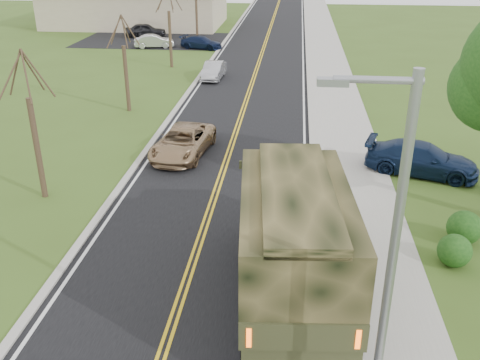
# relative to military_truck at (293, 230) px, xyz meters

# --- Properties ---
(road) EXTENTS (8.00, 120.00, 0.01)m
(road) POSITION_rel_military_truck_xyz_m (-3.22, 35.78, -2.31)
(road) COLOR black
(road) RESTS_ON ground
(curb_right) EXTENTS (0.30, 120.00, 0.12)m
(curb_right) POSITION_rel_military_truck_xyz_m (0.93, 35.78, -2.25)
(curb_right) COLOR #9E998E
(curb_right) RESTS_ON ground
(sidewalk_right) EXTENTS (3.20, 120.00, 0.10)m
(sidewalk_right) POSITION_rel_military_truck_xyz_m (2.68, 35.78, -2.26)
(sidewalk_right) COLOR #9E998E
(sidewalk_right) RESTS_ON ground
(curb_left) EXTENTS (0.30, 120.00, 0.10)m
(curb_left) POSITION_rel_military_truck_xyz_m (-7.37, 35.78, -2.26)
(curb_left) COLOR #9E998E
(curb_left) RESTS_ON ground
(street_light) EXTENTS (1.65, 0.22, 8.00)m
(street_light) POSITION_rel_military_truck_xyz_m (1.68, -4.72, 2.12)
(street_light) COLOR gray
(street_light) RESTS_ON ground
(bare_tree_a) EXTENTS (1.93, 2.26, 6.08)m
(bare_tree_a) POSITION_rel_military_truck_xyz_m (-10.22, 5.78, 0.31)
(bare_tree_a) COLOR #38281C
(bare_tree_a) RESTS_ON ground
(bare_tree_b) EXTENTS (1.83, 2.14, 5.73)m
(bare_tree_b) POSITION_rel_military_truck_xyz_m (-10.22, 17.78, 0.16)
(bare_tree_b) COLOR #38281C
(bare_tree_b) RESTS_ON ground
(bare_tree_c) EXTENTS (2.04, 2.39, 6.42)m
(bare_tree_c) POSITION_rel_military_truck_xyz_m (-10.22, 29.78, 0.46)
(bare_tree_c) COLOR #38281C
(bare_tree_c) RESTS_ON ground
(bare_tree_d) EXTENTS (1.88, 2.20, 5.91)m
(bare_tree_d) POSITION_rel_military_truck_xyz_m (-10.22, 41.78, 0.24)
(bare_tree_d) COLOR #38281C
(bare_tree_d) RESTS_ON ground
(commercial_building) EXTENTS (25.50, 21.50, 5.65)m
(commercial_building) POSITION_rel_military_truck_xyz_m (-19.20, 51.75, 0.37)
(commercial_building) COLOR tan
(commercial_building) RESTS_ON ground
(military_truck) EXTENTS (3.46, 8.30, 4.04)m
(military_truck) POSITION_rel_military_truck_xyz_m (0.00, 0.00, 0.00)
(military_truck) COLOR black
(military_truck) RESTS_ON ground
(suv_champagne) EXTENTS (2.83, 5.12, 1.36)m
(suv_champagne) POSITION_rel_military_truck_xyz_m (-5.43, 10.90, -1.64)
(suv_champagne) COLOR #9A7B57
(suv_champagne) RESTS_ON ground
(sedan_silver) EXTENTS (1.51, 3.85, 1.25)m
(sedan_silver) POSITION_rel_military_truck_xyz_m (-6.22, 26.27, -1.69)
(sedan_silver) COLOR #A7A6AB
(sedan_silver) RESTS_ON ground
(pickup_navy) EXTENTS (5.31, 3.34, 1.43)m
(pickup_navy) POSITION_rel_military_truck_xyz_m (5.71, 9.78, -1.60)
(pickup_navy) COLOR #0F1E39
(pickup_navy) RESTS_ON ground
(lot_car_dark) EXTENTS (4.45, 2.37, 1.44)m
(lot_car_dark) POSITION_rel_military_truck_xyz_m (-16.01, 43.35, -1.59)
(lot_car_dark) COLOR black
(lot_car_dark) RESTS_ON ground
(lot_car_silver) EXTENTS (3.92, 2.12, 1.23)m
(lot_car_silver) POSITION_rel_military_truck_xyz_m (-13.70, 37.78, -1.70)
(lot_car_silver) COLOR #B5B4BA
(lot_car_silver) RESTS_ON ground
(lot_car_navy) EXTENTS (4.32, 2.68, 1.17)m
(lot_car_navy) POSITION_rel_military_truck_xyz_m (-9.11, 37.78, -1.73)
(lot_car_navy) COLOR #0E1833
(lot_car_navy) RESTS_ON ground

